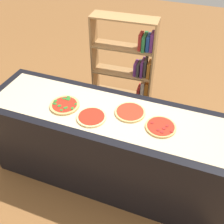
{
  "coord_description": "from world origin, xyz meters",
  "views": [
    {
      "loc": [
        0.6,
        -1.62,
        2.43
      ],
      "look_at": [
        0.0,
        0.0,
        0.93
      ],
      "focal_mm": 41.63,
      "sensor_mm": 36.0,
      "label": 1
    }
  ],
  "objects_px": {
    "pizza_plain_1": "(91,117)",
    "pizza_plain_2": "(130,112)",
    "pizza_pepperoni_3": "(161,127)",
    "bookshelf": "(130,79)",
    "pizza_spinach_0": "(65,105)"
  },
  "relations": [
    {
      "from": "pizza_plain_1",
      "to": "pizza_plain_2",
      "type": "height_order",
      "value": "same"
    },
    {
      "from": "pizza_plain_1",
      "to": "bookshelf",
      "type": "bearing_deg",
      "value": 89.16
    },
    {
      "from": "pizza_plain_1",
      "to": "bookshelf",
      "type": "xyz_separation_m",
      "value": [
        0.02,
        1.13,
        -0.31
      ]
    },
    {
      "from": "pizza_plain_1",
      "to": "pizza_plain_2",
      "type": "bearing_deg",
      "value": 31.08
    },
    {
      "from": "pizza_spinach_0",
      "to": "pizza_plain_1",
      "type": "xyz_separation_m",
      "value": [
        0.29,
        -0.06,
        -0.0
      ]
    },
    {
      "from": "pizza_plain_1",
      "to": "bookshelf",
      "type": "height_order",
      "value": "bookshelf"
    },
    {
      "from": "pizza_pepperoni_3",
      "to": "bookshelf",
      "type": "relative_size",
      "value": 0.19
    },
    {
      "from": "pizza_plain_1",
      "to": "bookshelf",
      "type": "distance_m",
      "value": 1.17
    },
    {
      "from": "pizza_plain_1",
      "to": "pizza_spinach_0",
      "type": "bearing_deg",
      "value": 167.98
    },
    {
      "from": "pizza_spinach_0",
      "to": "pizza_plain_1",
      "type": "distance_m",
      "value": 0.3
    },
    {
      "from": "pizza_pepperoni_3",
      "to": "bookshelf",
      "type": "bearing_deg",
      "value": 118.92
    },
    {
      "from": "pizza_plain_1",
      "to": "pizza_plain_2",
      "type": "relative_size",
      "value": 0.96
    },
    {
      "from": "pizza_plain_2",
      "to": "pizza_pepperoni_3",
      "type": "distance_m",
      "value": 0.31
    },
    {
      "from": "pizza_plain_2",
      "to": "bookshelf",
      "type": "relative_size",
      "value": 0.2
    },
    {
      "from": "pizza_spinach_0",
      "to": "bookshelf",
      "type": "bearing_deg",
      "value": 73.68
    }
  ]
}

